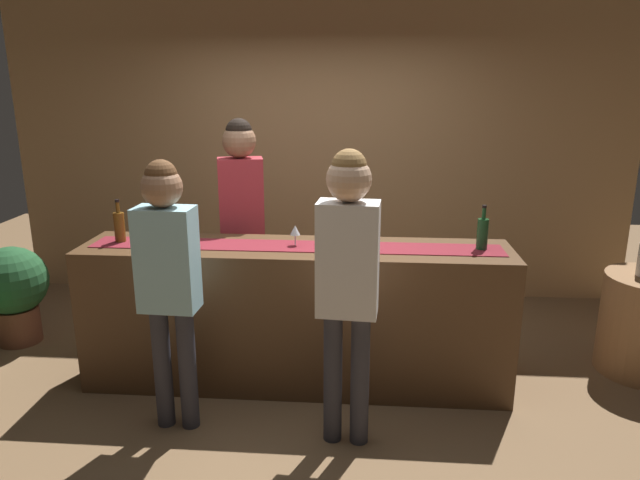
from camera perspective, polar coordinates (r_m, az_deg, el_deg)
ground_plane at (r=4.36m, az=-2.30°, el=-13.48°), size 10.00×10.00×0.00m
back_wall at (r=5.74m, az=-0.20°, el=8.90°), size 6.00×0.12×2.90m
bar_counter at (r=4.14m, az=-2.37°, el=-7.36°), size 2.94×0.60×1.01m
counter_runner_cloth at (r=3.97m, az=-2.46°, el=-0.60°), size 2.79×0.28×0.01m
wine_bottle_green at (r=4.01m, az=15.57°, el=0.64°), size 0.07×0.07×0.30m
wine_bottle_clear at (r=3.94m, az=4.25°, el=0.92°), size 0.07×0.07×0.30m
wine_bottle_amber at (r=4.28m, az=-18.98°, el=1.27°), size 0.07×0.07×0.30m
wine_glass_near_customer at (r=3.99m, az=1.63°, el=1.04°), size 0.07×0.07×0.14m
wine_glass_mid_counter at (r=3.96m, az=-2.44°, el=0.89°), size 0.07×0.07×0.14m
bartender at (r=4.57m, az=-7.66°, el=3.23°), size 0.38×0.27×1.83m
customer_sipping at (r=3.25m, az=2.72°, el=-2.73°), size 0.35×0.25×1.76m
customer_browsing at (r=3.54m, az=-14.63°, el=-2.75°), size 0.35×0.24×1.68m
potted_plant_tall at (r=5.36m, az=-27.75°, el=-4.18°), size 0.55×0.55×0.81m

